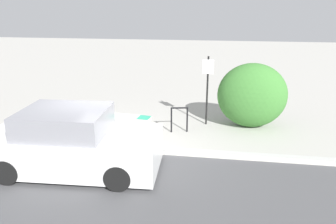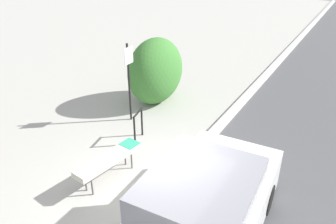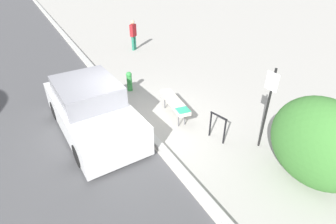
# 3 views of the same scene
# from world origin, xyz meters

# --- Properties ---
(ground_plane) EXTENTS (60.00, 60.00, 0.00)m
(ground_plane) POSITION_xyz_m (0.00, 0.00, 0.00)
(ground_plane) COLOR #ADAAA3
(curb) EXTENTS (60.00, 0.20, 0.13)m
(curb) POSITION_xyz_m (0.00, 0.00, 0.07)
(curb) COLOR #B7B7B2
(curb) RESTS_ON ground_plane
(bench) EXTENTS (1.70, 0.61, 0.60)m
(bench) POSITION_xyz_m (-0.03, 1.19, 0.52)
(bench) COLOR #515156
(bench) RESTS_ON ground_plane
(bike_rack) EXTENTS (0.55, 0.17, 0.83)m
(bike_rack) POSITION_xyz_m (1.63, 1.59, 0.50)
(bike_rack) COLOR black
(bike_rack) RESTS_ON ground_plane
(sign_post) EXTENTS (0.36, 0.08, 2.30)m
(sign_post) POSITION_xyz_m (2.44, 2.44, 1.38)
(sign_post) COLOR black
(sign_post) RESTS_ON ground_plane
(shrub_hedge) EXTENTS (2.23, 1.50, 2.11)m
(shrub_hedge) POSITION_xyz_m (3.89, 2.49, 1.06)
(shrub_hedge) COLOR #3D7A33
(shrub_hedge) RESTS_ON ground_plane
(parked_car_near) EXTENTS (4.18, 1.98, 1.54)m
(parked_car_near) POSITION_xyz_m (-0.61, -1.29, 0.69)
(parked_car_near) COLOR black
(parked_car_near) RESTS_ON ground_plane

